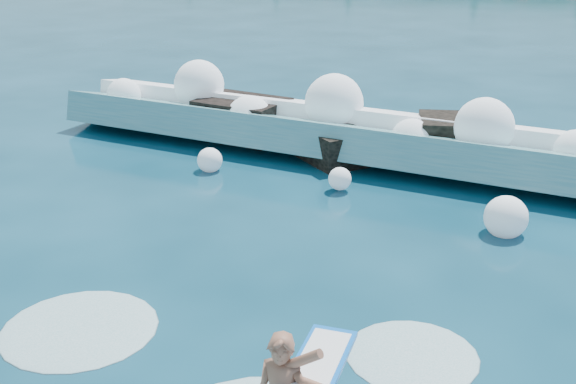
% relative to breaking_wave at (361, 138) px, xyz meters
% --- Properties ---
extents(ground, '(200.00, 200.00, 0.00)m').
position_rel_breaking_wave_xyz_m(ground, '(-0.61, -7.76, -0.49)').
color(ground, '#072D3D').
rests_on(ground, ground).
extents(breaking_wave, '(16.22, 2.61, 1.40)m').
position_rel_breaking_wave_xyz_m(breaking_wave, '(0.00, 0.00, 0.00)').
color(breaking_wave, teal).
rests_on(breaking_wave, ground).
extents(rock_cluster, '(7.98, 3.22, 1.30)m').
position_rel_breaking_wave_xyz_m(rock_cluster, '(-0.84, 0.22, -0.08)').
color(rock_cluster, black).
rests_on(rock_cluster, ground).
extents(wave_spray, '(15.17, 4.68, 2.00)m').
position_rel_breaking_wave_xyz_m(wave_spray, '(0.02, -0.09, 0.47)').
color(wave_spray, white).
rests_on(wave_spray, ground).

